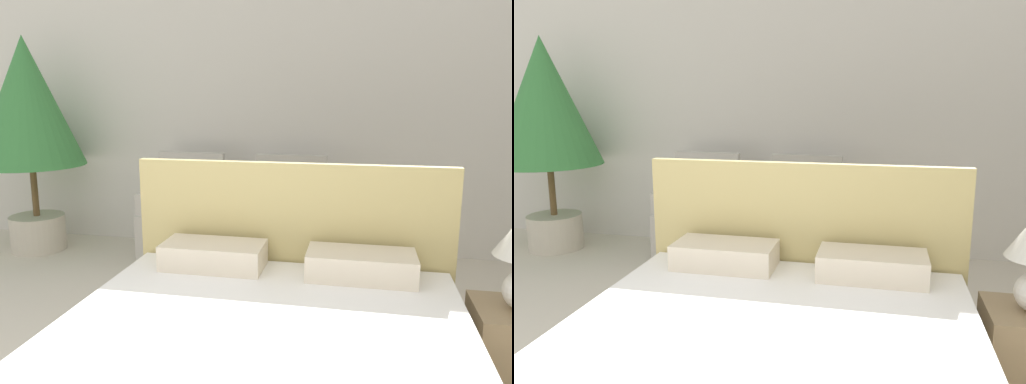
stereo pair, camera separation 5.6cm
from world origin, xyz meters
The scene contains 4 objects.
wall_back centered at (0.00, 4.21, 1.45)m, with size 10.00×0.06×2.90m.
armchair_near_window_left centered at (-0.68, 3.61, 0.31)m, with size 0.66×0.61×0.97m.
armchair_near_window_right centered at (0.26, 3.61, 0.31)m, with size 0.65×0.60×0.97m.
potted_palm centered at (-2.18, 3.63, 1.34)m, with size 1.00×1.00×2.02m.
Camera 2 is at (0.92, -0.51, 1.50)m, focal length 35.00 mm.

